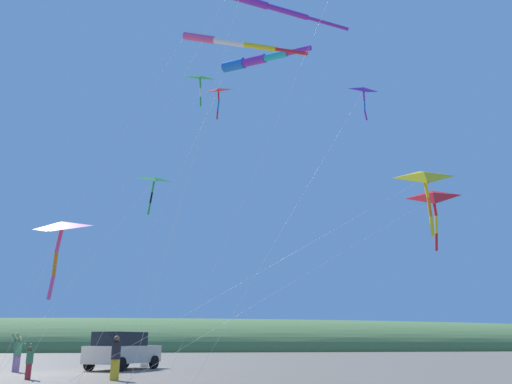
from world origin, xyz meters
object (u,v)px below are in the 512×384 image
kite_delta_white_trailing (433,197)px  kite_delta_red_high_left (153,181)px  kite_delta_blue_topmost (423,178)px  kite_windsock_striped_overhead (253,61)px  kite_windsock_rainbow_low_near (269,7)px  person_adult_flyer (116,353)px  person_child_grey_jacket (30,359)px  kite_delta_magenta_far_left (61,228)px  kite_delta_orange_high_right (200,79)px  cooler_box (144,363)px  kite_delta_black_fish_shape (218,92)px  kite_delta_checkered_midright (363,91)px  kite_windsock_teal_far_right (226,42)px  parked_car (122,350)px  person_child_green_jacket (18,350)px

kite_delta_white_trailing → kite_delta_red_high_left: size_ratio=1.59×
kite_delta_blue_topmost → kite_delta_white_trailing: kite_delta_white_trailing is taller
kite_delta_white_trailing → kite_windsock_striped_overhead: (13.96, 5.40, 13.55)m
kite_windsock_rainbow_low_near → person_adult_flyer: bearing=113.4°
person_child_grey_jacket → kite_delta_magenta_far_left: (-1.15, -0.92, 4.94)m
kite_delta_blue_topmost → kite_delta_orange_high_right: size_ratio=0.71×
cooler_box → kite_delta_black_fish_shape: (-9.22, -3.26, 12.43)m
kite_delta_checkered_midright → kite_delta_red_high_left: (-1.98, 9.78, -5.65)m
person_adult_flyer → kite_windsock_teal_far_right: kite_windsock_teal_far_right is taller
kite_windsock_rainbow_low_near → kite_windsock_striped_overhead: bearing=-2.0°
kite_delta_blue_topmost → parked_car: bearing=34.1°
kite_delta_checkered_midright → kite_delta_red_high_left: bearing=101.4°
cooler_box → person_child_green_jacket: 7.18m
person_adult_flyer → kite_windsock_striped_overhead: (11.73, -6.72, 19.49)m
cooler_box → kite_delta_blue_topmost: kite_delta_blue_topmost is taller
cooler_box → kite_delta_black_fish_shape: bearing=-160.6°
kite_windsock_rainbow_low_near → kite_windsock_striped_overhead: 9.16m
person_adult_flyer → kite_delta_red_high_left: kite_delta_red_high_left is taller
kite_delta_blue_topmost → kite_delta_orange_high_right: bearing=24.9°
kite_delta_magenta_far_left → kite_windsock_teal_far_right: bearing=-67.3°
kite_windsock_teal_far_right → kite_windsock_striped_overhead: kite_windsock_striped_overhead is taller
person_child_green_jacket → kite_delta_blue_topmost: kite_delta_blue_topmost is taller
cooler_box → kite_delta_blue_topmost: (-17.51, -8.95, 5.89)m
kite_delta_black_fish_shape → kite_windsock_striped_overhead: bearing=-16.0°
person_child_grey_jacket → kite_delta_white_trailing: 16.91m
kite_delta_orange_high_right → person_adult_flyer: bearing=156.4°
kite_delta_magenta_far_left → kite_delta_white_trailing: bearing=-97.8°
kite_delta_magenta_far_left → person_child_grey_jacket: bearing=38.6°
person_child_grey_jacket → cooler_box: bearing=-21.5°
parked_car → kite_delta_orange_high_right: kite_delta_orange_high_right is taller
person_child_green_jacket → kite_delta_checkered_midright: kite_delta_checkered_midright is taller
kite_delta_blue_topmost → kite_delta_black_fish_shape: 11.99m
cooler_box → kite_windsock_rainbow_low_near: (-7.66, -5.97, 18.36)m
kite_delta_white_trailing → kite_delta_checkered_midright: 7.42m
cooler_box → kite_delta_red_high_left: kite_delta_red_high_left is taller
person_child_grey_jacket → kite_delta_white_trailing: (-3.15, -15.42, 6.17)m
parked_car → kite_delta_white_trailing: 17.07m
cooler_box → kite_windsock_striped_overhead: size_ratio=0.03×
cooler_box → kite_delta_red_high_left: bearing=-176.7°
person_adult_flyer → kite_delta_orange_high_right: kite_delta_orange_high_right is taller
kite_delta_white_trailing → kite_delta_red_high_left: kite_delta_red_high_left is taller
parked_car → kite_delta_blue_topmost: bearing=-145.9°
person_child_green_jacket → kite_delta_black_fish_shape: kite_delta_black_fish_shape is taller
cooler_box → person_child_grey_jacket: 10.24m
kite_delta_blue_topmost → kite_delta_magenta_far_left: kite_delta_blue_topmost is taller
person_adult_flyer → kite_delta_orange_high_right: 16.93m
parked_car → kite_delta_magenta_far_left: (-7.81, 1.86, 4.72)m
person_child_green_jacket → kite_windsock_rainbow_low_near: bearing=-105.9°
person_adult_flyer → kite_windsock_striped_overhead: kite_windsock_striped_overhead is taller
kite_windsock_striped_overhead → kite_delta_checkered_midright: kite_windsock_striped_overhead is taller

